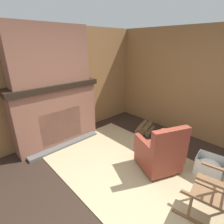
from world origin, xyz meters
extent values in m
plane|color=#2D2119|center=(0.00, 0.00, 0.00)|extent=(14.00, 14.00, 0.00)
cube|color=olive|center=(-2.53, 0.00, 1.27)|extent=(0.06, 5.60, 2.53)
cube|color=olive|center=(0.00, 2.53, 1.27)|extent=(5.60, 0.06, 2.53)
cube|color=brown|center=(-2.28, 0.00, 0.64)|extent=(0.44, 1.82, 1.27)
cube|color=black|center=(-2.10, 0.00, 0.48)|extent=(0.08, 0.95, 0.71)
cube|color=#565451|center=(-1.98, 0.00, 0.03)|extent=(0.16, 1.64, 0.06)
cube|color=black|center=(-2.28, 0.00, 1.33)|extent=(0.54, 1.92, 0.11)
cube|color=brown|center=(-2.28, 0.00, 1.95)|extent=(0.39, 1.60, 1.13)
cube|color=tan|center=(-0.53, 0.49, 0.01)|extent=(3.24, 2.12, 0.01)
cube|color=brown|center=(-0.17, 0.86, 0.18)|extent=(0.83, 0.82, 0.24)
cube|color=brown|center=(-0.17, 0.86, 0.33)|extent=(0.87, 0.86, 0.18)
cube|color=brown|center=(0.08, 0.75, 0.68)|extent=(0.37, 0.65, 0.52)
cube|color=brown|center=(-0.30, 0.61, 0.52)|extent=(0.59, 0.32, 0.20)
cube|color=brown|center=(-0.07, 1.13, 0.52)|extent=(0.59, 0.32, 0.20)
cylinder|color=#332319|center=(-0.52, 0.72, 0.03)|extent=(0.07, 0.07, 0.06)
cylinder|color=#332319|center=(-0.31, 1.20, 0.03)|extent=(0.07, 0.07, 0.06)
cylinder|color=#332319|center=(-0.03, 0.51, 0.03)|extent=(0.07, 0.07, 0.06)
cylinder|color=#332319|center=(0.18, 0.99, 0.03)|extent=(0.07, 0.07, 0.06)
cube|color=brown|center=(0.81, 0.73, 0.02)|extent=(0.79, 0.19, 0.04)
cylinder|color=brown|center=(0.69, 0.28, 0.23)|extent=(0.04, 0.04, 0.38)
cylinder|color=brown|center=(0.61, 0.69, 0.23)|extent=(0.04, 0.04, 0.38)
cube|color=brown|center=(0.84, 0.52, 0.43)|extent=(0.55, 0.56, 0.02)
cube|color=brown|center=(0.88, 0.32, 0.64)|extent=(0.42, 0.12, 0.02)
cube|color=brown|center=(0.81, 0.73, 0.64)|extent=(0.42, 0.12, 0.02)
cylinder|color=brown|center=(-1.30, 1.80, 0.07)|extent=(0.25, 0.47, 0.13)
cylinder|color=brown|center=(-1.17, 1.84, 0.07)|extent=(0.25, 0.47, 0.13)
cylinder|color=brown|center=(-1.05, 1.88, 0.07)|extent=(0.25, 0.47, 0.13)
cylinder|color=brown|center=(-1.24, 1.82, 0.18)|extent=(0.25, 0.47, 0.13)
cylinder|color=brown|center=(-1.11, 1.86, 0.18)|extent=(0.25, 0.47, 0.13)
cube|color=white|center=(0.54, 1.38, 0.01)|extent=(0.49, 0.42, 0.01)
cube|color=white|center=(0.75, 1.41, 0.17)|extent=(0.07, 0.36, 0.34)
cube|color=white|center=(0.33, 1.34, 0.17)|extent=(0.07, 0.36, 0.34)
cube|color=white|center=(0.52, 1.55, 0.17)|extent=(0.43, 0.08, 0.34)
cube|color=white|center=(0.57, 1.20, 0.17)|extent=(0.43, 0.08, 0.34)
ellipsoid|color=white|center=(0.54, 1.38, 0.19)|extent=(0.39, 0.34, 0.20)
ellipsoid|color=#B24C42|center=(-2.32, -0.31, 1.44)|extent=(0.11, 0.11, 0.11)
cylinder|color=white|center=(-2.32, -0.31, 1.60)|extent=(0.06, 0.06, 0.21)
cube|color=black|center=(-2.32, 0.55, 1.45)|extent=(0.14, 0.23, 0.13)
cube|color=silver|center=(-2.25, 0.55, 1.45)|extent=(0.01, 0.04, 0.02)
cylinder|color=#336093|center=(-2.34, 0.02, 1.51)|extent=(0.07, 0.26, 0.25)
camera|label=1|loc=(1.19, -1.55, 2.17)|focal=28.00mm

